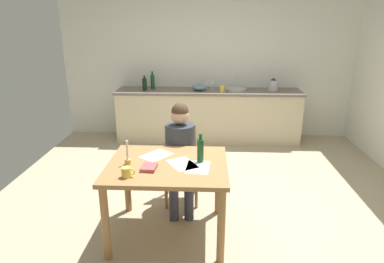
{
  "coord_description": "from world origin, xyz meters",
  "views": [
    {
      "loc": [
        -0.02,
        -3.5,
        2.03
      ],
      "look_at": [
        -0.19,
        0.09,
        0.85
      ],
      "focal_mm": 31.48,
      "sensor_mm": 36.0,
      "label": 1
    }
  ],
  "objects": [
    {
      "name": "person_seated",
      "position": [
        -0.31,
        -0.05,
        0.68
      ],
      "size": [
        0.35,
        0.61,
        1.19
      ],
      "color": "#333842",
      "rests_on": "ground"
    },
    {
      "name": "coffee_mug",
      "position": [
        -0.7,
        -0.91,
        0.81
      ],
      "size": [
        0.12,
        0.08,
        0.09
      ],
      "color": "#F2CC4C",
      "rests_on": "dining_table"
    },
    {
      "name": "kitchen_counter",
      "position": [
        0.0,
        2.24,
        0.45
      ],
      "size": [
        3.18,
        0.64,
        0.9
      ],
      "color": "beige",
      "rests_on": "ground"
    },
    {
      "name": "ground_plane",
      "position": [
        0.0,
        0.0,
        -0.02
      ],
      "size": [
        5.2,
        5.2,
        0.04
      ],
      "primitive_type": "cube",
      "color": "tan"
    },
    {
      "name": "chair_at_table",
      "position": [
        -0.32,
        0.1,
        0.5
      ],
      "size": [
        0.44,
        0.44,
        0.89
      ],
      "color": "#9E7042",
      "rests_on": "ground"
    },
    {
      "name": "wine_bottle_on_table",
      "position": [
        -0.08,
        -0.55,
        0.88
      ],
      "size": [
        0.06,
        0.06,
        0.28
      ],
      "color": "#194C23",
      "rests_on": "dining_table"
    },
    {
      "name": "candlestick",
      "position": [
        -0.75,
        -0.64,
        0.82
      ],
      "size": [
        0.06,
        0.06,
        0.23
      ],
      "color": "gold",
      "rests_on": "dining_table"
    },
    {
      "name": "sink_unit",
      "position": [
        0.47,
        2.24,
        0.92
      ],
      "size": [
        0.36,
        0.36,
        0.24
      ],
      "color": "#B2B7BC",
      "rests_on": "kitchen_counter"
    },
    {
      "name": "stovetop_kettle",
      "position": [
        1.1,
        2.24,
        1.0
      ],
      "size": [
        0.18,
        0.18,
        0.22
      ],
      "color": "#B7BABF",
      "rests_on": "kitchen_counter"
    },
    {
      "name": "wall_back",
      "position": [
        0.0,
        2.6,
        1.3
      ],
      "size": [
        5.2,
        0.12,
        2.6
      ],
      "primitive_type": "cube",
      "color": "silver",
      "rests_on": "ground"
    },
    {
      "name": "bottle_vinegar",
      "position": [
        -0.98,
        2.33,
        1.03
      ],
      "size": [
        0.07,
        0.07,
        0.3
      ],
      "color": "#194C23",
      "rests_on": "kitchen_counter"
    },
    {
      "name": "paper_bill",
      "position": [
        -0.1,
        -0.68,
        0.76
      ],
      "size": [
        0.23,
        0.31,
        0.0
      ],
      "primitive_type": "cube",
      "rotation": [
        0.0,
        0.0,
        -0.08
      ],
      "color": "white",
      "rests_on": "dining_table"
    },
    {
      "name": "book_magazine",
      "position": [
        -0.54,
        -0.74,
        0.78
      ],
      "size": [
        0.14,
        0.18,
        0.03
      ],
      "primitive_type": "cube",
      "rotation": [
        0.0,
        0.0,
        -0.08
      ],
      "color": "#AB4D4F",
      "rests_on": "dining_table"
    },
    {
      "name": "paper_letter",
      "position": [
        -0.52,
        -0.41,
        0.76
      ],
      "size": [
        0.35,
        0.36,
        0.0
      ],
      "primitive_type": "cube",
      "rotation": [
        0.0,
        0.0,
        -0.65
      ],
      "color": "white",
      "rests_on": "dining_table"
    },
    {
      "name": "dining_table",
      "position": [
        -0.39,
        -0.61,
        0.65
      ],
      "size": [
        1.12,
        0.94,
        0.76
      ],
      "color": "#9E7042",
      "rests_on": "ground"
    },
    {
      "name": "wine_glass_by_kettle",
      "position": [
        -0.04,
        2.39,
        1.01
      ],
      "size": [
        0.07,
        0.07,
        0.15
      ],
      "color": "silver",
      "rests_on": "kitchen_counter"
    },
    {
      "name": "mixing_bowl",
      "position": [
        -0.16,
        2.22,
        0.96
      ],
      "size": [
        0.25,
        0.25,
        0.11
      ],
      "primitive_type": "ellipsoid",
      "color": "#668C99",
      "rests_on": "kitchen_counter"
    },
    {
      "name": "wine_glass_near_sink",
      "position": [
        0.06,
        2.39,
        1.01
      ],
      "size": [
        0.07,
        0.07,
        0.15
      ],
      "color": "silver",
      "rests_on": "kitchen_counter"
    },
    {
      "name": "bottle_oil",
      "position": [
        -1.1,
        2.2,
        1.01
      ],
      "size": [
        0.08,
        0.08,
        0.25
      ],
      "color": "black",
      "rests_on": "kitchen_counter"
    },
    {
      "name": "paper_envelope",
      "position": [
        -0.24,
        -0.62,
        0.76
      ],
      "size": [
        0.33,
        0.36,
        0.0
      ],
      "primitive_type": "cube",
      "rotation": [
        0.0,
        0.0,
        0.52
      ],
      "color": "white",
      "rests_on": "dining_table"
    },
    {
      "name": "teacup_on_counter",
      "position": [
        0.23,
        2.09,
        0.95
      ],
      "size": [
        0.12,
        0.08,
        0.1
      ],
      "color": "#F2CC4C",
      "rests_on": "kitchen_counter"
    }
  ]
}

